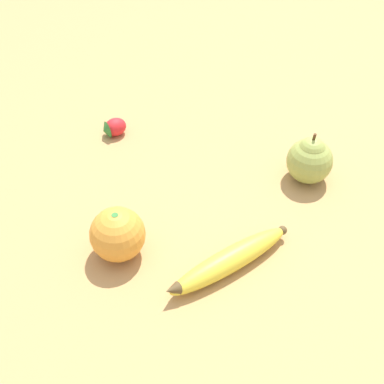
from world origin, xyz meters
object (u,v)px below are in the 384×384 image
banana (229,261)px  pear (310,159)px  orange (118,234)px  strawberry (114,128)px

banana → pear: bearing=-161.1°
orange → pear: size_ratio=0.85×
banana → pear: pear is taller
banana → strawberry: (0.12, 0.38, -0.00)m
orange → strawberry: 0.31m
strawberry → pear: bearing=129.0°
pear → strawberry: (-0.14, 0.36, -0.03)m
orange → strawberry: orange is taller
orange → strawberry: (0.21, 0.23, -0.03)m
banana → orange: size_ratio=2.64×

